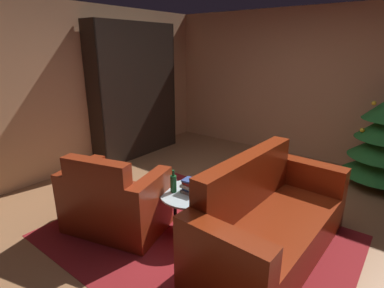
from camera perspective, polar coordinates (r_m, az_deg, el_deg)
ground_plane at (r=3.54m, az=6.14°, el=-14.64°), size 6.52×6.52×0.00m
wall_back at (r=5.56m, az=21.91°, el=10.16°), size 5.56×0.06×2.52m
wall_left at (r=5.02m, az=-21.47°, el=9.48°), size 0.06×5.55×2.52m
area_rug at (r=3.31m, az=0.99°, el=-17.01°), size 2.93×2.24×0.01m
bookshelf_unit at (r=5.51m, az=-9.73°, el=9.76°), size 0.36×1.70×2.28m
armchair_red at (r=3.37m, az=-14.47°, el=-10.69°), size 1.17×0.91×0.88m
couch_red at (r=3.01m, az=14.17°, el=-14.33°), size 0.86×1.89×0.94m
coffee_table at (r=3.21m, az=-0.27°, el=-9.92°), size 0.65×0.65×0.45m
book_stack_on_table at (r=3.16m, az=-0.06°, el=-8.05°), size 0.21×0.19×0.14m
bottle_on_table at (r=3.17m, az=-3.54°, el=-7.43°), size 0.07×0.07×0.24m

